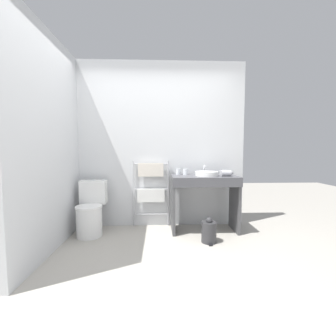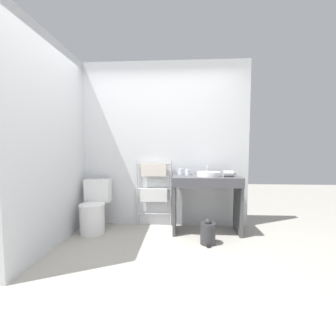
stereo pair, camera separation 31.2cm
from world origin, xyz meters
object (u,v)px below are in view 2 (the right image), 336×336
at_px(towel_radiator, 154,185).
at_px(hair_dryer, 229,174).
at_px(sink_basin, 209,174).
at_px(trash_bin, 208,233).
at_px(toilet, 94,210).
at_px(cup_near_edge, 188,172).
at_px(cup_near_wall, 181,172).

distance_m(towel_radiator, hair_dryer, 1.18).
distance_m(sink_basin, trash_bin, 0.84).
bearing_deg(toilet, towel_radiator, 19.69).
bearing_deg(cup_near_edge, toilet, -171.50).
bearing_deg(toilet, cup_near_edge, 8.50).
relative_size(towel_radiator, cup_near_edge, 11.91).
distance_m(cup_near_edge, trash_bin, 0.96).
bearing_deg(trash_bin, cup_near_wall, 120.98).
relative_size(towel_radiator, sink_basin, 3.08).
height_order(cup_near_wall, hair_dryer, same).
xyz_separation_m(cup_near_wall, cup_near_edge, (0.11, -0.04, -0.00)).
xyz_separation_m(towel_radiator, hair_dryer, (1.12, -0.29, 0.22)).
bearing_deg(towel_radiator, sink_basin, -16.33).
relative_size(towel_radiator, trash_bin, 3.11).
bearing_deg(cup_near_edge, towel_radiator, 169.55).
bearing_deg(hair_dryer, trash_bin, -131.34).
bearing_deg(cup_near_edge, trash_bin, -65.96).
height_order(towel_radiator, trash_bin, towel_radiator).
bearing_deg(toilet, hair_dryer, 0.67).
distance_m(sink_basin, cup_near_edge, 0.34).
height_order(towel_radiator, cup_near_edge, towel_radiator).
xyz_separation_m(sink_basin, trash_bin, (-0.05, -0.42, -0.73)).
xyz_separation_m(cup_near_wall, trash_bin, (0.36, -0.60, -0.74)).
bearing_deg(towel_radiator, cup_near_wall, -8.26).
height_order(toilet, towel_radiator, towel_radiator).
height_order(toilet, sink_basin, sink_basin).
distance_m(cup_near_wall, hair_dryer, 0.73).
xyz_separation_m(towel_radiator, cup_near_edge, (0.54, -0.10, 0.22)).
height_order(sink_basin, hair_dryer, hair_dryer).
distance_m(toilet, hair_dryer, 2.06).
xyz_separation_m(sink_basin, cup_near_edge, (-0.30, 0.15, 0.01)).
relative_size(sink_basin, trash_bin, 1.01).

